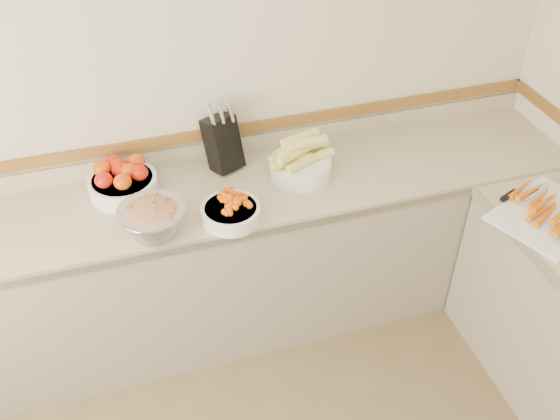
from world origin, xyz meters
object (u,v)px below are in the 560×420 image
object	(u,v)px
tomato_bowl	(122,180)
cherry_tomato_bowl	(231,211)
rhubarb_bowl	(153,219)
corn_bowl	(300,162)
cutting_board	(549,213)
knife_block	(223,142)

from	to	relation	value
tomato_bowl	cherry_tomato_bowl	xyz separation A→B (m)	(0.45, -0.36, -0.02)
rhubarb_bowl	corn_bowl	bearing A→B (deg)	17.00
cherry_tomato_bowl	corn_bowl	xyz separation A→B (m)	(0.42, 0.24, 0.03)
tomato_bowl	cherry_tomato_bowl	distance (m)	0.57
cutting_board	rhubarb_bowl	bearing A→B (deg)	166.79
knife_block	cutting_board	distance (m)	1.60
cherry_tomato_bowl	corn_bowl	world-z (taller)	corn_bowl
rhubarb_bowl	cutting_board	distance (m)	1.82
tomato_bowl	cutting_board	xyz separation A→B (m)	(1.87, -0.77, -0.05)
corn_bowl	rhubarb_bowl	bearing A→B (deg)	-163.00
knife_block	tomato_bowl	size ratio (longest dim) A/B	1.09
knife_block	tomato_bowl	xyz separation A→B (m)	(-0.52, -0.08, -0.07)
corn_bowl	rhubarb_bowl	world-z (taller)	corn_bowl
tomato_bowl	corn_bowl	xyz separation A→B (m)	(0.87, -0.12, 0.01)
corn_bowl	cutting_board	bearing A→B (deg)	-33.06
corn_bowl	rhubarb_bowl	size ratio (longest dim) A/B	1.13
corn_bowl	rhubarb_bowl	distance (m)	0.81
tomato_bowl	cherry_tomato_bowl	world-z (taller)	tomato_bowl
rhubarb_bowl	cutting_board	bearing A→B (deg)	-13.21
knife_block	cherry_tomato_bowl	bearing A→B (deg)	-98.76
knife_block	corn_bowl	world-z (taller)	knife_block
tomato_bowl	cherry_tomato_bowl	size ratio (longest dim) A/B	1.20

